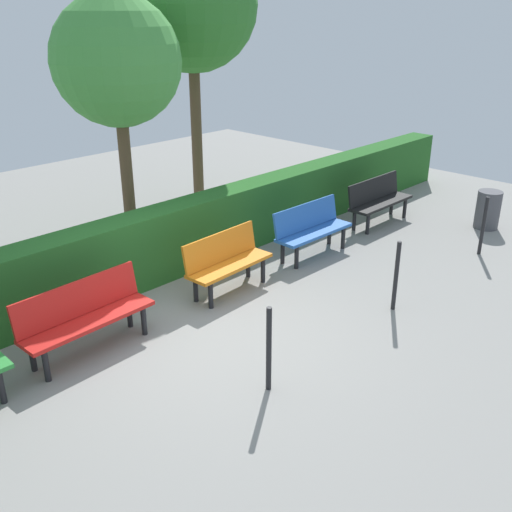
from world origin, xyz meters
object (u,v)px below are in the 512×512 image
Objects in this scene: tree_near at (191,5)px; trash_bin at (488,210)px; bench_red at (85,314)px; tree_mid at (117,62)px; bench_orange at (226,260)px; bench_blue at (311,227)px; bench_black at (378,199)px.

tree_near is 6.64m from trash_bin.
bench_red reaches higher than trash_bin.
tree_mid is (2.20, 0.77, -0.81)m from tree_near.
bench_red is at bearing -3.48° from bench_orange.
bench_blue reaches higher than trash_bin.
bench_orange is at bearing 177.11° from bench_red.
bench_blue is 4.01m from tree_mid.
tree_near is (-4.53, -3.16, 3.38)m from bench_red.
bench_red is 4.21m from tree_mid.
bench_blue is 1.07× the size of bench_orange.
tree_near is at bearing -160.75° from tree_mid.
bench_red is 0.41× the size of tree_mid.
bench_blue is at bearing 177.06° from bench_red.
tree_near is (-0.35, -3.23, 3.38)m from bench_blue.
bench_blue is 4.69m from tree_near.
trash_bin is at bearing 126.18° from bench_black.
tree_mid is at bearing -30.81° from bench_black.
trash_bin is at bearing 155.86° from bench_blue.
bench_blue is at bearing 2.12° from bench_black.
tree_mid is at bearing -38.08° from trash_bin.
bench_black is 2.03m from trash_bin.
bench_orange is 1.99× the size of trash_bin.
trash_bin is (-2.95, 4.80, -3.51)m from tree_near.
bench_orange is at bearing 88.92° from tree_mid.
bench_black is 0.39× the size of tree_mid.
tree_mid is at bearing -136.22° from bench_red.
bench_black is 1.11× the size of bench_orange.
bench_red is (6.29, -0.00, 0.00)m from bench_black.
bench_black is at bearing -54.14° from trash_bin.
bench_blue is 0.91× the size of bench_red.
bench_black is 4.95m from tree_near.
trash_bin is at bearing 160.22° from bench_orange.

